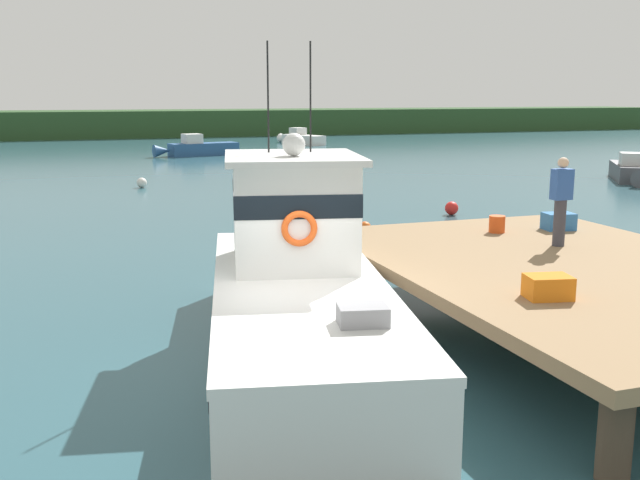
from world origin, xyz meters
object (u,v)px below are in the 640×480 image
object	(u,v)px
bait_bucket	(497,224)
moored_boat_outer_mooring	(198,148)
mooring_buoy_inshore	(365,228)
crate_single_by_cleat	(548,287)
mooring_buoy_outer	(452,208)
crate_single_far	(559,221)
moored_boat_mid_harbor	(301,139)
main_fishing_boat	(297,285)
deckhand_by_the_boat	(561,200)
moored_boat_off_the_point	(630,171)
mooring_buoy_channel_marker	(530,243)
mooring_buoy_spare_mooring	(142,183)

from	to	relation	value
bait_bucket	moored_boat_outer_mooring	size ratio (longest dim) A/B	0.06
mooring_buoy_inshore	crate_single_by_cleat	bearing A→B (deg)	-99.42
mooring_buoy_outer	crate_single_far	bearing A→B (deg)	-105.48
crate_single_by_cleat	mooring_buoy_outer	xyz separation A→B (m)	(5.85, 13.26, -1.14)
crate_single_by_cleat	moored_boat_mid_harbor	size ratio (longest dim) A/B	0.12
bait_bucket	main_fishing_boat	bearing A→B (deg)	-157.69
main_fishing_boat	moored_boat_outer_mooring	distance (m)	37.52
deckhand_by_the_boat	mooring_buoy_outer	xyz separation A→B (m)	(3.49, 10.29, -1.84)
moored_boat_off_the_point	mooring_buoy_outer	xyz separation A→B (m)	(-12.53, -5.96, -0.23)
moored_boat_mid_harbor	mooring_buoy_inshore	xyz separation A→B (m)	(-9.70, -37.05, -0.26)
moored_boat_off_the_point	mooring_buoy_inshore	world-z (taller)	moored_boat_off_the_point
mooring_buoy_inshore	mooring_buoy_channel_marker	bearing A→B (deg)	-46.76
mooring_buoy_outer	moored_boat_off_the_point	bearing A→B (deg)	25.44
bait_bucket	mooring_buoy_spare_mooring	distance (m)	20.18
main_fishing_boat	mooring_buoy_outer	bearing A→B (deg)	51.07
main_fishing_boat	mooring_buoy_channel_marker	world-z (taller)	main_fishing_boat
crate_single_far	crate_single_by_cleat	bearing A→B (deg)	-127.92
crate_single_by_cleat	mooring_buoy_spare_mooring	bearing A→B (deg)	97.53
mooring_buoy_spare_mooring	moored_boat_mid_harbor	bearing A→B (deg)	58.65
crate_single_by_cleat	crate_single_far	xyz separation A→B (m)	(3.39, 4.35, 0.01)
bait_bucket	mooring_buoy_channel_marker	size ratio (longest dim) A/B	0.92
mooring_buoy_outer	mooring_buoy_inshore	xyz separation A→B (m)	(-4.02, -2.23, -0.04)
deckhand_by_the_boat	mooring_buoy_channel_marker	size ratio (longest dim) A/B	4.41
deckhand_by_the_boat	mooring_buoy_channel_marker	world-z (taller)	deckhand_by_the_boat
crate_single_far	bait_bucket	xyz separation A→B (m)	(-1.37, 0.14, -0.00)
moored_boat_mid_harbor	mooring_buoy_spare_mooring	size ratio (longest dim) A/B	11.96
deckhand_by_the_boat	moored_boat_outer_mooring	bearing A→B (deg)	90.66
crate_single_far	mooring_buoy_inshore	size ratio (longest dim) A/B	1.65
moored_boat_outer_mooring	mooring_buoy_inshore	world-z (taller)	moored_boat_outer_mooring
main_fishing_boat	mooring_buoy_inshore	distance (m)	9.76
deckhand_by_the_boat	mooring_buoy_spare_mooring	world-z (taller)	deckhand_by_the_boat
bait_bucket	moored_boat_outer_mooring	distance (m)	35.23
crate_single_far	moored_boat_off_the_point	distance (m)	21.15
crate_single_by_cleat	main_fishing_boat	bearing A→B (deg)	138.58
crate_single_by_cleat	moored_boat_off_the_point	world-z (taller)	crate_single_by_cleat
crate_single_by_cleat	bait_bucket	world-z (taller)	bait_bucket
crate_single_far	mooring_buoy_inshore	xyz separation A→B (m)	(-1.56, 6.68, -1.19)
main_fishing_boat	moored_boat_outer_mooring	size ratio (longest dim) A/B	1.77
main_fishing_boat	mooring_buoy_channel_marker	bearing A→B (deg)	33.17
crate_single_far	moored_boat_off_the_point	bearing A→B (deg)	44.75
main_fishing_boat	deckhand_by_the_boat	distance (m)	5.32
crate_single_far	moored_boat_outer_mooring	distance (m)	35.40
moored_boat_outer_mooring	moored_boat_mid_harbor	world-z (taller)	moored_boat_outer_mooring
moored_boat_mid_harbor	mooring_buoy_channel_marker	distance (m)	40.96
crate_single_by_cleat	mooring_buoy_channel_marker	size ratio (longest dim) A/B	1.62
moored_boat_outer_mooring	mooring_buoy_inshore	bearing A→B (deg)	-90.22
mooring_buoy_outer	mooring_buoy_inshore	size ratio (longest dim) A/B	1.22
main_fishing_boat	bait_bucket	size ratio (longest dim) A/B	29.31
crate_single_by_cleat	mooring_buoy_inshore	bearing A→B (deg)	80.58
moored_boat_off_the_point	crate_single_far	bearing A→B (deg)	-135.25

